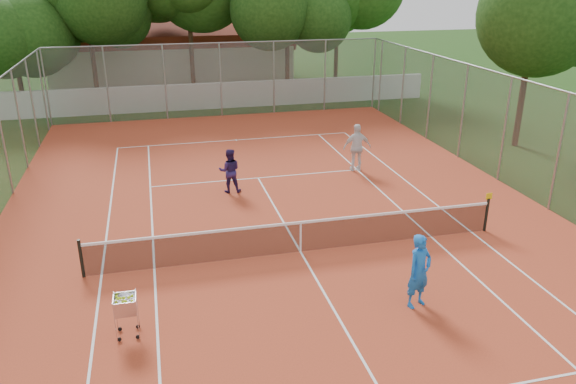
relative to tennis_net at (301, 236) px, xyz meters
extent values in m
plane|color=#18350E|center=(0.00, 0.00, -0.51)|extent=(120.00, 120.00, 0.00)
cube|color=#AE3E21|center=(0.00, 0.00, -0.50)|extent=(18.00, 34.00, 0.02)
cube|color=white|center=(0.00, 0.00, -0.49)|extent=(10.98, 23.78, 0.01)
cube|color=black|center=(0.00, 0.00, 0.00)|extent=(11.88, 0.10, 0.98)
cube|color=slate|center=(0.00, 0.00, 1.49)|extent=(18.00, 34.00, 4.00)
cube|color=white|center=(0.00, 19.00, 0.24)|extent=(26.00, 0.30, 1.50)
cube|color=beige|center=(-2.00, 29.00, 1.69)|extent=(16.40, 9.00, 4.40)
cube|color=black|center=(0.00, 22.00, 4.49)|extent=(29.00, 19.00, 10.00)
imported|color=blue|center=(2.00, -3.34, 0.44)|extent=(0.79, 0.65, 1.85)
imported|color=#281A4E|center=(-1.26, 5.21, 0.32)|extent=(0.87, 0.72, 1.63)
imported|color=silver|center=(4.05, 6.37, 0.47)|extent=(1.17, 0.58, 1.92)
cube|color=silver|center=(-4.73, -2.94, 0.04)|extent=(0.68, 0.68, 1.07)
camera|label=1|loc=(-3.79, -13.90, 7.02)|focal=35.00mm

